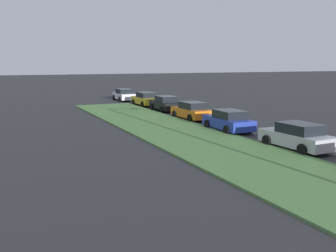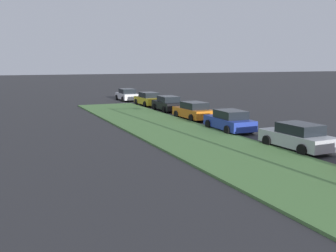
# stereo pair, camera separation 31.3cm
# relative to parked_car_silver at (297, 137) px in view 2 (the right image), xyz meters

# --- Properties ---
(grass_median) EXTENTS (60.00, 6.00, 0.12)m
(grass_median) POSITION_rel_parked_car_silver_xyz_m (-3.75, 3.85, -0.66)
(grass_median) COLOR #517F42
(grass_median) RESTS_ON ground
(parked_car_silver) EXTENTS (4.37, 2.15, 1.47)m
(parked_car_silver) POSITION_rel_parked_car_silver_xyz_m (0.00, 0.00, 0.00)
(parked_car_silver) COLOR #B2B5BA
(parked_car_silver) RESTS_ON ground
(parked_car_blue) EXTENTS (4.36, 2.14, 1.47)m
(parked_car_blue) POSITION_rel_parked_car_silver_xyz_m (6.52, 0.20, 0.00)
(parked_car_blue) COLOR #23389E
(parked_car_blue) RESTS_ON ground
(parked_car_orange) EXTENTS (4.34, 2.10, 1.47)m
(parked_car_orange) POSITION_rel_parked_car_silver_xyz_m (12.49, -0.09, 0.00)
(parked_car_orange) COLOR orange
(parked_car_orange) RESTS_ON ground
(parked_car_black) EXTENTS (4.35, 2.12, 1.47)m
(parked_car_black) POSITION_rel_parked_car_silver_xyz_m (18.59, -0.42, 0.00)
(parked_car_black) COLOR black
(parked_car_black) RESTS_ON ground
(parked_car_yellow) EXTENTS (4.33, 2.08, 1.47)m
(parked_car_yellow) POSITION_rel_parked_car_silver_xyz_m (23.85, -0.39, 0.00)
(parked_car_yellow) COLOR gold
(parked_car_yellow) RESTS_ON ground
(parked_car_white) EXTENTS (4.33, 2.09, 1.47)m
(parked_car_white) POSITION_rel_parked_car_silver_xyz_m (30.25, 0.02, 0.00)
(parked_car_white) COLOR silver
(parked_car_white) RESTS_ON ground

